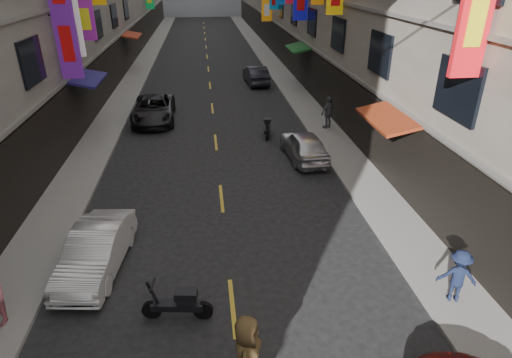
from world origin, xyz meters
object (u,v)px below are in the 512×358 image
object	(u,v)px
pedestrian_rfar	(328,112)
pedestrian_crossing	(247,356)
scooter_crossing	(178,304)
car_left_far	(154,109)
car_right_far	(256,75)
car_right_mid	(304,145)
car_left_mid	(96,251)
scooter_far_right	(267,128)
pedestrian_rnear	(458,276)

from	to	relation	value
pedestrian_rfar	pedestrian_crossing	size ratio (longest dim) A/B	0.92
scooter_crossing	pedestrian_crossing	distance (m)	2.75
car_left_far	car_right_far	world-z (taller)	car_left_far
pedestrian_rfar	car_right_mid	bearing A→B (deg)	29.04
scooter_crossing	car_left_far	world-z (taller)	car_left_far
car_left_mid	pedestrian_crossing	xyz separation A→B (m)	(3.94, -4.54, 0.31)
scooter_far_right	car_left_far	world-z (taller)	car_left_far
pedestrian_rfar	pedestrian_crossing	bearing A→B (deg)	38.12
scooter_crossing	car_right_far	bearing A→B (deg)	-3.63
car_right_mid	car_right_far	world-z (taller)	car_right_far
scooter_crossing	scooter_far_right	world-z (taller)	same
scooter_crossing	car_left_mid	bearing A→B (deg)	54.46
pedestrian_rnear	pedestrian_crossing	xyz separation A→B (m)	(-5.66, -1.94, 0.08)
scooter_crossing	car_left_far	size ratio (longest dim) A/B	0.36
car_left_far	car_right_far	size ratio (longest dim) A/B	1.20
car_left_mid	car_right_mid	world-z (taller)	car_right_mid
scooter_far_right	car_left_far	xyz separation A→B (m)	(-6.17, 3.22, 0.25)
car_left_mid	car_right_mid	distance (m)	10.70
scooter_far_right	car_right_mid	size ratio (longest dim) A/B	0.46
scooter_far_right	car_left_far	distance (m)	6.96
car_left_far	pedestrian_rnear	bearing A→B (deg)	-61.93
car_right_far	car_left_far	bearing A→B (deg)	45.74
scooter_far_right	car_right_mid	bearing A→B (deg)	120.85
car_left_far	car_right_mid	bearing A→B (deg)	-42.34
car_left_mid	pedestrian_rfar	distance (m)	14.89
pedestrian_crossing	car_right_mid	bearing A→B (deg)	-0.10
car_left_far	pedestrian_rfar	xyz separation A→B (m)	(9.57, -2.72, 0.30)
car_left_far	pedestrian_rfar	world-z (taller)	pedestrian_rfar
car_right_mid	pedestrian_rfar	bearing A→B (deg)	-124.54
pedestrian_crossing	scooter_crossing	bearing A→B (deg)	51.84
scooter_crossing	car_left_far	distance (m)	16.20
pedestrian_crossing	scooter_far_right	bearing A→B (deg)	8.06
car_left_far	pedestrian_rnear	size ratio (longest dim) A/B	3.29
car_right_mid	pedestrian_rfar	xyz separation A→B (m)	(2.17, 3.73, 0.34)
car_left_mid	car_left_far	xyz separation A→B (m)	(0.40, 13.77, 0.05)
scooter_crossing	pedestrian_crossing	xyz separation A→B (m)	(1.51, -2.24, 0.52)
scooter_far_right	car_right_mid	world-z (taller)	car_right_mid
car_right_far	pedestrian_crossing	distance (m)	26.75
car_left_far	pedestrian_crossing	world-z (taller)	pedestrian_crossing
car_right_mid	pedestrian_crossing	bearing A→B (deg)	67.67
pedestrian_rfar	pedestrian_rnear	bearing A→B (deg)	57.71
scooter_far_right	car_left_far	size ratio (longest dim) A/B	0.36
car_left_mid	pedestrian_crossing	size ratio (longest dim) A/B	2.05
scooter_far_right	pedestrian_rfar	distance (m)	3.49
car_left_far	pedestrian_rnear	world-z (taller)	pedestrian_rnear
car_left_mid	pedestrian_rfar	world-z (taller)	pedestrian_rfar
scooter_far_right	car_left_far	bearing A→B (deg)	-17.56
car_left_far	car_right_mid	world-z (taller)	car_left_far
car_left_far	pedestrian_rfar	bearing A→B (deg)	-17.13
car_left_mid	scooter_far_right	bearing A→B (deg)	64.98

